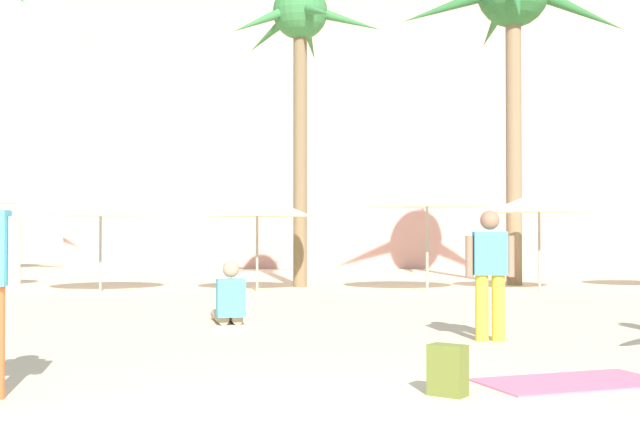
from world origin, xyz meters
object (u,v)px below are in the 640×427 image
(cafe_umbrella_4, at_px, (257,205))
(backpack, at_px, (448,371))
(cafe_umbrella_5, at_px, (427,196))
(person_mid_left, at_px, (229,302))
(palm_tree_center, at_px, (512,13))
(palm_tree_left, at_px, (300,40))
(beach_towel, at_px, (573,382))
(person_mid_right, at_px, (490,270))
(cafe_umbrella_3, at_px, (539,201))
(cafe_umbrella_2, at_px, (101,205))

(cafe_umbrella_4, height_order, backpack, cafe_umbrella_4)
(cafe_umbrella_4, distance_m, cafe_umbrella_5, 3.72)
(person_mid_left, bearing_deg, cafe_umbrella_5, -45.20)
(palm_tree_center, height_order, person_mid_left, palm_tree_center)
(palm_tree_left, distance_m, palm_tree_center, 5.32)
(palm_tree_left, height_order, beach_towel, palm_tree_left)
(backpack, height_order, person_mid_right, person_mid_right)
(backpack, relative_size, person_mid_left, 0.40)
(palm_tree_left, xyz_separation_m, cafe_umbrella_3, (5.35, -1.20, -3.88))
(cafe_umbrella_2, distance_m, cafe_umbrella_5, 7.13)
(cafe_umbrella_3, distance_m, person_mid_left, 9.11)
(cafe_umbrella_2, xyz_separation_m, beach_towel, (7.13, -10.70, -1.89))
(backpack, bearing_deg, person_mid_right, 18.43)
(cafe_umbrella_4, xyz_separation_m, beach_towel, (3.73, -10.85, -1.89))
(palm_tree_left, bearing_deg, person_mid_right, -74.54)
(cafe_umbrella_2, bearing_deg, person_mid_left, -59.96)
(cafe_umbrella_3, xyz_separation_m, beach_towel, (-2.52, -11.14, -1.98))
(cafe_umbrella_2, relative_size, person_mid_right, 1.71)
(palm_tree_left, distance_m, cafe_umbrella_3, 6.72)
(person_mid_right, bearing_deg, cafe_umbrella_2, 42.07)
(palm_tree_left, relative_size, person_mid_right, 4.50)
(cafe_umbrella_3, xyz_separation_m, person_mid_right, (-2.71, -8.36, -1.11))
(person_mid_left, bearing_deg, backpack, -170.07)
(palm_tree_left, distance_m, cafe_umbrella_4, 4.33)
(cafe_umbrella_4, bearing_deg, backpack, -77.47)
(cafe_umbrella_2, xyz_separation_m, cafe_umbrella_4, (3.40, 0.15, -0.00))
(palm_tree_center, xyz_separation_m, cafe_umbrella_4, (-6.10, -2.22, -4.78))
(person_mid_right, bearing_deg, person_mid_left, 62.76)
(palm_tree_left, height_order, cafe_umbrella_4, palm_tree_left)
(cafe_umbrella_2, height_order, beach_towel, cafe_umbrella_2)
(person_mid_right, bearing_deg, beach_towel, -175.22)
(cafe_umbrella_3, height_order, cafe_umbrella_5, cafe_umbrella_5)
(cafe_umbrella_3, relative_size, cafe_umbrella_4, 0.95)
(cafe_umbrella_5, bearing_deg, palm_tree_left, 151.51)
(cafe_umbrella_3, xyz_separation_m, cafe_umbrella_5, (-2.53, -0.33, 0.11))
(cafe_umbrella_4, bearing_deg, person_mid_left, -88.90)
(cafe_umbrella_2, xyz_separation_m, backpack, (5.94, -11.29, -1.70))
(palm_tree_center, height_order, cafe_umbrella_5, palm_tree_center)
(palm_tree_center, distance_m, person_mid_right, 12.08)
(cafe_umbrella_5, height_order, backpack, cafe_umbrella_5)
(cafe_umbrella_5, bearing_deg, person_mid_right, -91.30)
(cafe_umbrella_2, relative_size, cafe_umbrella_3, 1.17)
(palm_tree_center, relative_size, backpack, 19.34)
(cafe_umbrella_4, relative_size, cafe_umbrella_5, 0.91)
(person_mid_left, bearing_deg, palm_tree_center, -50.33)
(cafe_umbrella_4, height_order, beach_towel, cafe_umbrella_4)
(cafe_umbrella_2, distance_m, cafe_umbrella_3, 9.66)
(cafe_umbrella_3, relative_size, person_mid_left, 2.19)
(palm_tree_center, bearing_deg, cafe_umbrella_4, -160.03)
(cafe_umbrella_4, distance_m, backpack, 11.83)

